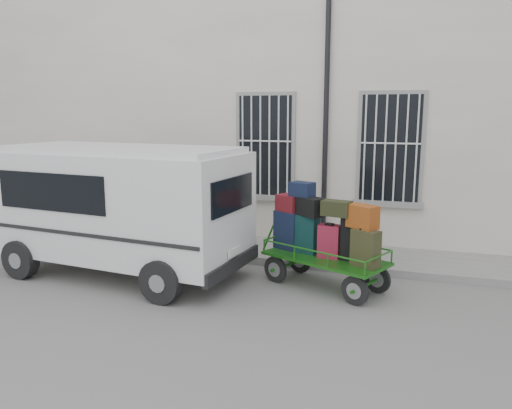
{
  "coord_description": "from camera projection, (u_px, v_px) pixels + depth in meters",
  "views": [
    {
      "loc": [
        2.74,
        -7.75,
        3.01
      ],
      "look_at": [
        -0.0,
        1.0,
        1.29
      ],
      "focal_mm": 35.0,
      "sensor_mm": 36.0,
      "label": 1
    }
  ],
  "objects": [
    {
      "name": "building",
      "position": [
        307.0,
        112.0,
        13.23
      ],
      "size": [
        24.0,
        5.15,
        6.0
      ],
      "color": "beige",
      "rests_on": "ground"
    },
    {
      "name": "sidewalk",
      "position": [
        273.0,
        251.0,
        10.67
      ],
      "size": [
        24.0,
        1.7,
        0.15
      ],
      "primitive_type": "cube",
      "color": "gray",
      "rests_on": "ground"
    },
    {
      "name": "ground",
      "position": [
        239.0,
        288.0,
        8.62
      ],
      "size": [
        80.0,
        80.0,
        0.0
      ],
      "primitive_type": "plane",
      "color": "slate",
      "rests_on": "ground"
    },
    {
      "name": "van",
      "position": [
        119.0,
        202.0,
        9.17
      ],
      "size": [
        4.92,
        2.55,
        2.39
      ],
      "rotation": [
        0.0,
        0.0,
        -0.11
      ],
      "color": "white",
      "rests_on": "ground"
    },
    {
      "name": "luggage_cart",
      "position": [
        324.0,
        236.0,
        8.54
      ],
      "size": [
        2.46,
        1.73,
        1.79
      ],
      "rotation": [
        0.0,
        0.0,
        -0.42
      ],
      "color": "black",
      "rests_on": "ground"
    }
  ]
}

